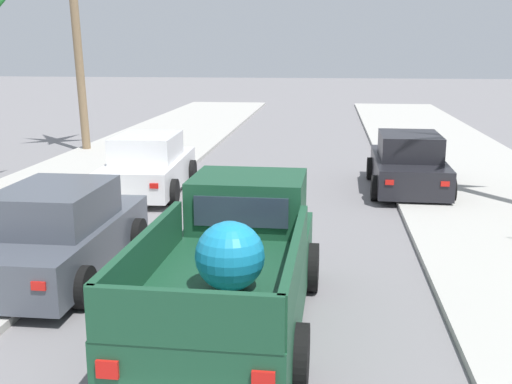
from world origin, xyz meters
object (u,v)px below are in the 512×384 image
at_px(pickup_truck, 234,268).
at_px(car_left_mid, 408,164).
at_px(car_left_near, 148,166).
at_px(car_right_mid, 59,234).

height_order(pickup_truck, car_left_mid, pickup_truck).
relative_size(pickup_truck, car_left_near, 1.21).
bearing_deg(car_left_mid, car_left_near, -171.39).
xyz_separation_m(car_left_mid, car_right_mid, (-6.53, -7.16, 0.00)).
relative_size(car_left_near, car_right_mid, 1.01).
bearing_deg(pickup_truck, car_left_near, 114.12).
distance_m(car_left_mid, car_right_mid, 9.69).
bearing_deg(pickup_truck, car_right_mid, 154.24).
height_order(car_left_near, car_right_mid, same).
distance_m(pickup_truck, car_left_near, 8.40).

